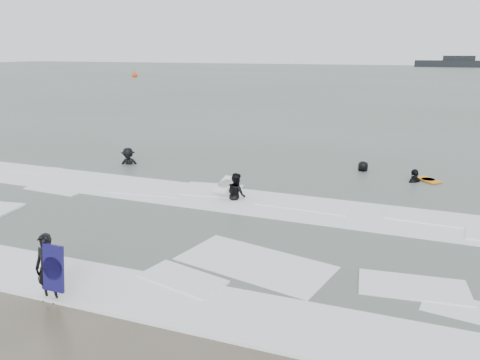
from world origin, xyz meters
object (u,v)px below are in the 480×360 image
(buoy, at_px, (135,75))
(surfer_centre, at_px, (51,301))
(surfer_wading, at_px, (236,201))
(vessel_horizon, at_px, (458,63))
(surfer_breaker, at_px, (129,166))
(surfer_right_far, at_px, (363,172))
(surfer_right_near, at_px, (414,183))

(buoy, bearing_deg, surfer_centre, -57.51)
(surfer_wading, distance_m, vessel_horizon, 142.63)
(buoy, distance_m, vessel_horizon, 99.46)
(surfer_centre, distance_m, surfer_wading, 7.69)
(surfer_breaker, bearing_deg, surfer_wading, -44.89)
(surfer_right_far, bearing_deg, surfer_centre, 34.67)
(surfer_right_near, distance_m, surfer_right_far, 2.29)
(surfer_breaker, height_order, surfer_right_near, surfer_right_near)
(surfer_breaker, height_order, surfer_right_far, surfer_breaker)
(surfer_wading, height_order, surfer_right_far, surfer_right_far)
(surfer_wading, distance_m, surfer_right_near, 7.31)
(surfer_centre, height_order, surfer_wading, surfer_wading)
(surfer_right_far, bearing_deg, surfer_breaker, -21.01)
(surfer_wading, relative_size, surfer_right_near, 0.90)
(surfer_centre, bearing_deg, surfer_right_far, 65.00)
(surfer_right_far, xyz_separation_m, buoy, (-49.16, 56.72, 0.42))
(surfer_wading, bearing_deg, surfer_centre, 124.74)
(surfer_wading, xyz_separation_m, vessel_horizon, (13.93, 141.95, 1.24))
(surfer_centre, xyz_separation_m, vessel_horizon, (15.02, 149.55, 1.24))
(surfer_centre, distance_m, surfer_breaker, 11.78)
(surfer_wading, distance_m, surfer_right_far, 6.60)
(surfer_right_far, relative_size, vessel_horizon, 0.07)
(surfer_right_near, bearing_deg, surfer_wading, -13.28)
(surfer_wading, height_order, buoy, buoy)
(surfer_wading, distance_m, surfer_breaker, 7.02)
(surfer_wading, relative_size, surfer_right_far, 0.94)
(surfer_right_near, bearing_deg, surfer_breaker, -44.47)
(surfer_centre, bearing_deg, buoy, 116.98)
(surfer_centre, bearing_deg, surfer_wading, 76.31)
(surfer_right_near, distance_m, vessel_horizon, 137.58)
(surfer_wading, xyz_separation_m, surfer_right_near, (5.66, 4.62, 0.00))
(surfer_breaker, distance_m, buoy, 71.13)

